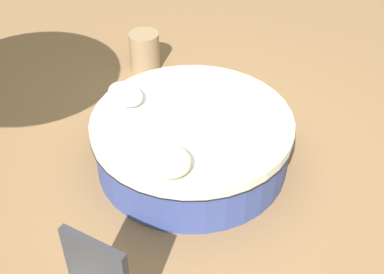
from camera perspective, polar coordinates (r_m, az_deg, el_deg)
ground_plane at (r=5.42m, az=0.00°, el=-2.80°), size 16.00×16.00×0.00m
round_bed at (r=5.22m, az=0.00°, el=-0.42°), size 2.01×2.01×0.57m
throw_pillow_0 at (r=5.28m, az=-7.35°, el=4.71°), size 0.43×0.30×0.17m
throw_pillow_1 at (r=4.44m, az=-2.73°, el=-2.63°), size 0.44×0.40×0.20m
side_table at (r=6.80m, az=-5.24°, el=9.39°), size 0.39×0.39×0.50m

